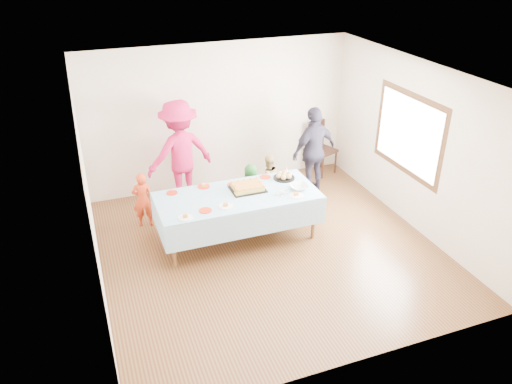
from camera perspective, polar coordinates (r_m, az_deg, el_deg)
ground at (r=7.83m, az=1.47°, el=-6.43°), size 5.00×5.00×0.00m
room_walls at (r=7.02m, az=2.05°, el=5.76°), size 5.04×5.04×2.72m
party_table at (r=7.72m, az=-2.12°, el=-0.68°), size 2.50×1.10×0.78m
birthday_cake at (r=7.82m, az=-0.96°, el=0.56°), size 0.54×0.41×0.09m
rolls_tray at (r=8.20m, az=3.22°, el=1.84°), size 0.35×0.35×0.11m
punch_bowl at (r=7.87m, az=4.93°, el=0.57°), size 0.29×0.29×0.07m
party_hat at (r=8.31m, az=3.47°, el=2.49°), size 0.09×0.09×0.16m
fork_pile at (r=7.71m, az=3.03°, el=0.00°), size 0.24×0.18×0.07m
plate_red_far_a at (r=7.84m, az=-9.59°, el=-0.09°), size 0.17×0.17×0.01m
plate_red_far_b at (r=7.97m, az=-6.00°, el=0.64°), size 0.20×0.20×0.01m
plate_red_far_c at (r=8.00m, az=-2.71°, el=0.86°), size 0.17×0.17×0.01m
plate_red_far_d at (r=8.24m, az=1.06°, el=1.73°), size 0.18×0.18×0.01m
plate_red_near at (r=7.28m, az=-5.81°, el=-2.11°), size 0.19×0.19×0.01m
plate_white_left at (r=7.14m, az=-8.07°, el=-2.91°), size 0.21×0.21×0.01m
plate_white_mid at (r=7.37m, az=-3.48°, el=-1.65°), size 0.21×0.21×0.01m
plate_white_right at (r=7.68m, az=4.62°, el=-0.39°), size 0.22×0.22×0.01m
dining_chair at (r=10.15m, az=7.29°, el=5.39°), size 0.59×0.59×1.05m
toddler_left at (r=8.39m, az=-12.79°, el=-0.87°), size 0.39×0.29×0.96m
toddler_mid at (r=8.73m, az=-0.58°, el=0.61°), size 0.46×0.36×0.83m
toddler_right at (r=8.91m, az=1.38°, el=1.47°), size 0.45×0.36×0.92m
adult_left at (r=8.88m, az=-8.68°, el=4.48°), size 1.34×0.95×1.88m
adult_right at (r=9.20m, az=6.61°, el=4.69°), size 1.05×0.66×1.66m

